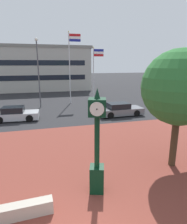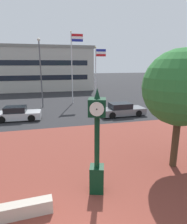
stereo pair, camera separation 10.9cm
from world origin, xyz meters
The scene contains 10 objects.
plaza_brick_paving centered at (0.00, 3.65, 0.00)m, with size 44.00×15.30×0.01m, color brown.
planter_wall centered at (-2.04, 2.01, 0.25)m, with size 3.20×0.40×0.50m, color #ADA393.
street_clock centered at (1.36, 2.73, 1.95)m, with size 0.80×0.82×4.22m.
plaza_tree centered at (5.86, 3.86, 3.89)m, with size 3.85×3.58×5.77m.
car_street_near centered at (6.88, 13.59, 0.57)m, with size 4.52×2.00×1.28m.
car_street_mid centered at (-3.02, 14.46, 0.57)m, with size 4.12×1.98×1.28m.
flagpole_primary centered at (3.19, 21.09, 5.19)m, with size 1.54×0.14×8.90m.
flagpole_secondary centered at (6.31, 21.09, 4.21)m, with size 1.44×0.14×7.16m.
civic_building centered at (-3.72, 37.70, 4.17)m, with size 25.51×10.81×8.31m.
street_lamp_post centered at (-0.78, 19.49, 4.69)m, with size 0.36×0.36×7.83m.
Camera 1 is at (-0.58, -3.93, 5.06)m, focal length 31.08 mm.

